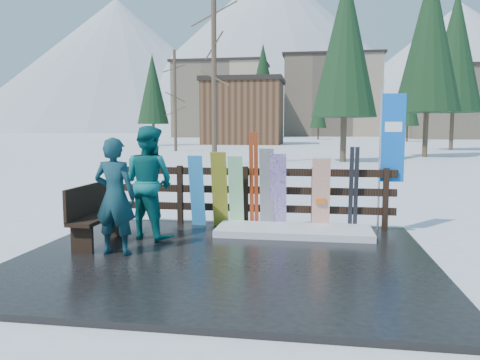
% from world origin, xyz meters
% --- Properties ---
extents(ground, '(700.00, 700.00, 0.00)m').
position_xyz_m(ground, '(0.00, 0.00, 0.00)').
color(ground, white).
rests_on(ground, ground).
extents(deck, '(6.00, 5.00, 0.08)m').
position_xyz_m(deck, '(0.00, 0.00, 0.04)').
color(deck, black).
rests_on(deck, ground).
extents(fence, '(5.60, 0.10, 1.15)m').
position_xyz_m(fence, '(0.00, 2.20, 0.74)').
color(fence, black).
rests_on(fence, deck).
extents(snow_patch, '(2.73, 1.00, 0.12)m').
position_xyz_m(snow_patch, '(0.95, 1.60, 0.14)').
color(snow_patch, white).
rests_on(snow_patch, deck).
extents(bench, '(0.41, 1.50, 0.97)m').
position_xyz_m(bench, '(-2.20, 0.40, 0.60)').
color(bench, black).
rests_on(bench, deck).
extents(snowboard_0, '(0.27, 0.32, 1.37)m').
position_xyz_m(snowboard_0, '(-0.90, 1.98, 0.77)').
color(snowboard_0, '#339DF2').
rests_on(snowboard_0, deck).
extents(snowboard_1, '(0.27, 0.31, 1.37)m').
position_xyz_m(snowboard_1, '(-0.15, 1.98, 0.76)').
color(snowboard_1, white).
rests_on(snowboard_1, deck).
extents(snowboard_2, '(0.29, 0.31, 1.44)m').
position_xyz_m(snowboard_2, '(-0.46, 1.98, 0.80)').
color(snowboard_2, yellow).
rests_on(snowboard_2, deck).
extents(snowboard_3, '(0.29, 0.34, 1.42)m').
position_xyz_m(snowboard_3, '(0.65, 1.98, 0.79)').
color(snowboard_3, silver).
rests_on(snowboard_3, deck).
extents(snowboard_4, '(0.26, 0.28, 1.51)m').
position_xyz_m(snowboard_4, '(0.43, 1.98, 0.84)').
color(snowboard_4, black).
rests_on(snowboard_4, deck).
extents(snowboard_5, '(0.33, 0.24, 1.34)m').
position_xyz_m(snowboard_5, '(1.42, 1.98, 0.75)').
color(snowboard_5, silver).
rests_on(snowboard_5, deck).
extents(ski_pair_a, '(0.17, 0.23, 1.81)m').
position_xyz_m(ski_pair_a, '(0.18, 2.05, 0.98)').
color(ski_pair_a, maroon).
rests_on(ski_pair_a, deck).
extents(ski_pair_b, '(0.17, 0.16, 1.54)m').
position_xyz_m(ski_pair_b, '(2.01, 2.05, 0.85)').
color(ski_pair_b, black).
rests_on(ski_pair_b, deck).
extents(rental_flag, '(0.45, 0.04, 2.60)m').
position_xyz_m(rental_flag, '(2.65, 2.25, 1.69)').
color(rental_flag, silver).
rests_on(rental_flag, deck).
extents(person_front, '(0.66, 0.45, 1.74)m').
position_xyz_m(person_front, '(-1.61, -0.15, 0.95)').
color(person_front, '#164E49').
rests_on(person_front, deck).
extents(person_back, '(1.13, 1.01, 1.92)m').
position_xyz_m(person_back, '(-1.48, 0.96, 1.04)').
color(person_back, '#0D6566').
rests_on(person_back, deck).
extents(resort_buildings, '(73.00, 87.60, 22.60)m').
position_xyz_m(resort_buildings, '(1.03, 115.41, 9.81)').
color(resort_buildings, tan).
rests_on(resort_buildings, ground).
extents(trees, '(42.02, 68.74, 14.06)m').
position_xyz_m(trees, '(3.86, 46.63, 6.10)').
color(trees, '#382B1E').
rests_on(trees, ground).
extents(mountains, '(520.00, 260.00, 120.00)m').
position_xyz_m(mountains, '(-10.50, 328.41, 50.20)').
color(mountains, white).
rests_on(mountains, ground).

